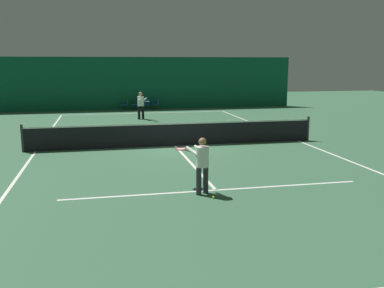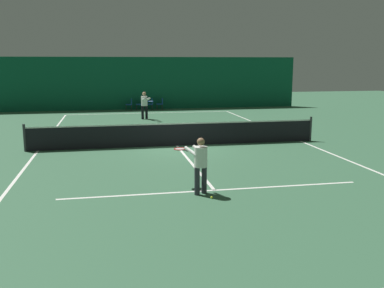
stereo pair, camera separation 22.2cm
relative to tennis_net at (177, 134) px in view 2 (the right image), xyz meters
name	(u,v)px [view 2 (the right image)]	position (x,y,z in m)	size (l,w,h in m)	color
ground_plane	(177,146)	(0.00, 0.00, -0.51)	(60.00, 60.00, 0.00)	#386647
backdrop_curtain	(145,83)	(0.00, 14.45, 1.39)	(23.00, 0.12, 3.79)	#0F5138
court_line_baseline_far	(149,113)	(0.00, 11.90, -0.51)	(11.00, 0.10, 0.00)	white
court_line_service_far	(159,124)	(0.00, 6.40, -0.51)	(8.25, 0.10, 0.00)	white
court_line_service_near	(214,190)	(0.00, -6.40, -0.51)	(8.25, 0.10, 0.00)	white
court_line_sideline_left	(38,151)	(-5.50, 0.00, -0.51)	(0.10, 23.80, 0.00)	white
court_line_sideline_right	(300,141)	(5.50, 0.00, -0.51)	(0.10, 23.80, 0.00)	white
court_line_centre	(177,146)	(0.00, 0.00, -0.51)	(0.10, 12.80, 0.00)	white
tennis_net	(177,134)	(0.00, 0.00, 0.00)	(12.00, 0.10, 1.07)	black
player_near	(200,161)	(-0.46, -6.60, 0.36)	(0.86, 1.29, 1.50)	#2D2D38
player_far	(145,103)	(-0.56, 8.74, 0.45)	(0.73, 1.39, 1.65)	black
courtside_chair_0	(130,104)	(-1.19, 13.90, -0.03)	(0.44, 0.44, 0.84)	#2D2D2D
courtside_chair_1	(140,103)	(-0.45, 13.90, -0.03)	(0.44, 0.44, 0.84)	#2D2D2D
courtside_chair_2	(150,103)	(0.29, 13.90, -0.03)	(0.44, 0.44, 0.84)	#2D2D2D
courtside_chair_3	(161,103)	(1.04, 13.90, -0.03)	(0.44, 0.44, 0.84)	#2D2D2D
tennis_ball	(212,197)	(-0.25, -7.09, -0.48)	(0.07, 0.07, 0.07)	#D1DB33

